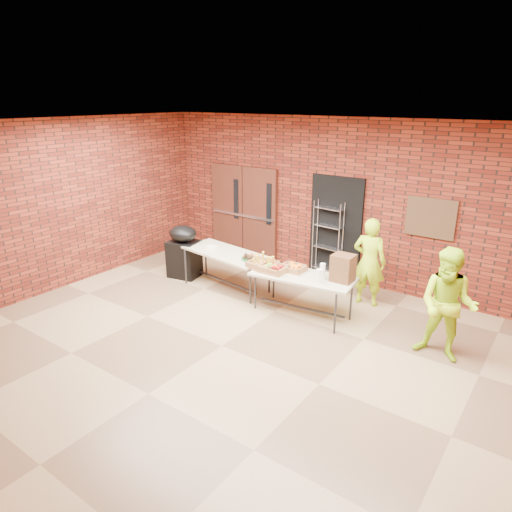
% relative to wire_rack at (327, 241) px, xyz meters
% --- Properties ---
extents(room, '(8.08, 7.08, 3.28)m').
position_rel_wire_rack_xyz_m(room, '(-0.00, -3.32, 0.79)').
color(room, brown).
rests_on(room, ground).
extents(double_doors, '(1.78, 0.12, 2.10)m').
position_rel_wire_rack_xyz_m(double_doors, '(-2.20, 0.12, 0.25)').
color(double_doors, '#441D13').
rests_on(double_doors, room).
extents(dark_doorway, '(1.10, 0.06, 2.10)m').
position_rel_wire_rack_xyz_m(dark_doorway, '(0.10, 0.14, 0.24)').
color(dark_doorway, black).
rests_on(dark_doorway, room).
extents(bronze_plaque, '(0.85, 0.04, 0.70)m').
position_rel_wire_rack_xyz_m(bronze_plaque, '(1.90, 0.13, 0.74)').
color(bronze_plaque, '#47321C').
rests_on(bronze_plaque, room).
extents(wire_rack, '(0.61, 0.26, 1.62)m').
position_rel_wire_rack_xyz_m(wire_rack, '(0.00, 0.00, 0.00)').
color(wire_rack, '#B7B6BD').
rests_on(wire_rack, room).
extents(table_left, '(1.88, 0.98, 0.74)m').
position_rel_wire_rack_xyz_m(table_left, '(-1.35, -1.56, -0.13)').
color(table_left, tan).
rests_on(table_left, room).
extents(table_right, '(1.81, 0.94, 0.71)m').
position_rel_wire_rack_xyz_m(table_right, '(0.42, -1.69, -0.15)').
color(table_right, tan).
rests_on(table_right, room).
extents(basket_bananas, '(0.50, 0.39, 0.16)m').
position_rel_wire_rack_xyz_m(basket_bananas, '(-0.31, -1.80, -0.03)').
color(basket_bananas, '#97633C').
rests_on(basket_bananas, table_right).
extents(basket_oranges, '(0.41, 0.32, 0.13)m').
position_rel_wire_rack_xyz_m(basket_oranges, '(0.17, -1.60, -0.04)').
color(basket_oranges, '#97633C').
rests_on(basket_oranges, table_right).
extents(basket_apples, '(0.46, 0.36, 0.14)m').
position_rel_wire_rack_xyz_m(basket_apples, '(-0.08, -1.84, -0.03)').
color(basket_apples, '#97633C').
rests_on(basket_apples, table_right).
extents(muffin_tray, '(0.38, 0.38, 0.10)m').
position_rel_wire_rack_xyz_m(muffin_tray, '(-0.71, -1.60, -0.02)').
color(muffin_tray, '#154F1F').
rests_on(muffin_tray, table_left).
extents(napkin_box, '(0.19, 0.13, 0.06)m').
position_rel_wire_rack_xyz_m(napkin_box, '(-1.67, -1.60, -0.03)').
color(napkin_box, white).
rests_on(napkin_box, table_left).
extents(coffee_dispenser, '(0.34, 0.30, 0.45)m').
position_rel_wire_rack_xyz_m(coffee_dispenser, '(1.06, -1.52, 0.13)').
color(coffee_dispenser, brown).
rests_on(coffee_dispenser, table_right).
extents(cup_stack_front, '(0.07, 0.07, 0.21)m').
position_rel_wire_rack_xyz_m(cup_stack_front, '(0.80, -1.76, 0.01)').
color(cup_stack_front, white).
rests_on(cup_stack_front, table_right).
extents(cup_stack_mid, '(0.08, 0.08, 0.24)m').
position_rel_wire_rack_xyz_m(cup_stack_mid, '(0.79, -1.84, 0.02)').
color(cup_stack_mid, white).
rests_on(cup_stack_mid, table_right).
extents(cup_stack_back, '(0.09, 0.09, 0.27)m').
position_rel_wire_rack_xyz_m(cup_stack_back, '(0.76, -1.64, 0.04)').
color(cup_stack_back, white).
rests_on(cup_stack_back, table_right).
extents(covered_grill, '(0.68, 0.61, 1.08)m').
position_rel_wire_rack_xyz_m(covered_grill, '(-2.44, -1.59, -0.27)').
color(covered_grill, black).
rests_on(covered_grill, room).
extents(volunteer_woman, '(0.62, 0.45, 1.60)m').
position_rel_wire_rack_xyz_m(volunteer_woman, '(1.15, -0.64, -0.01)').
color(volunteer_woman, '#B2E719').
rests_on(volunteer_woman, room).
extents(volunteer_man, '(0.81, 0.64, 1.64)m').
position_rel_wire_rack_xyz_m(volunteer_man, '(2.74, -1.71, 0.01)').
color(volunteer_man, '#B2E719').
rests_on(volunteer_man, room).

